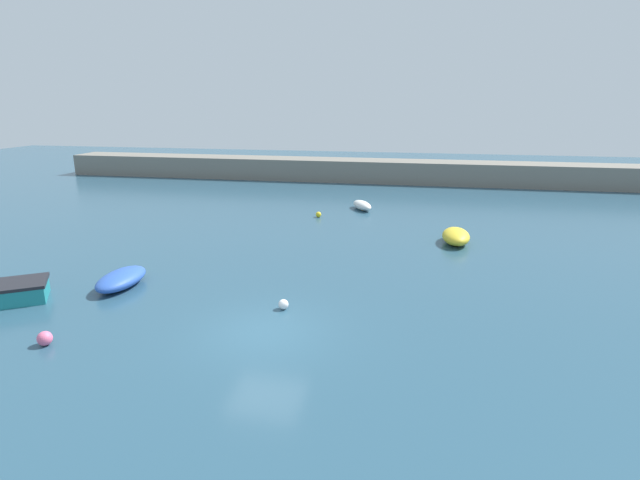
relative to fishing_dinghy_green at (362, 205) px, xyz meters
name	(u,v)px	position (x,y,z in m)	size (l,w,h in m)	color
ground_plane	(265,335)	(-0.91, -19.72, -0.41)	(120.00, 120.00, 0.20)	#284C60
harbor_breakwater	(369,171)	(-0.91, 12.82, 0.69)	(59.96, 3.55, 1.99)	slate
fishing_dinghy_green	(362,205)	(0.00, 0.00, 0.00)	(1.96, 2.53, 0.61)	white
rowboat_white_midwater	(456,236)	(5.90, -7.55, 0.09)	(1.46, 2.71, 0.80)	yellow
open_tender_yellow	(121,279)	(-7.92, -16.88, 0.04)	(1.46, 2.85, 0.69)	#2D56B7
mooring_buoy_pink	(45,338)	(-7.37, -21.94, -0.08)	(0.46, 0.46, 0.46)	#EA668C
mooring_buoy_white	(283,304)	(-0.80, -17.78, -0.12)	(0.38, 0.38, 0.38)	white
mooring_buoy_yellow	(318,214)	(-2.53, -2.91, -0.13)	(0.36, 0.36, 0.36)	yellow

